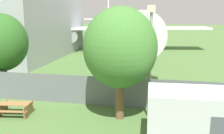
# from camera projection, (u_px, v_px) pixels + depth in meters

# --- Properties ---
(perimeter_fence) EXTENTS (56.07, 0.07, 1.99)m
(perimeter_fence) POSITION_uv_depth(u_px,v_px,m) (123.00, 92.00, 17.01)
(perimeter_fence) COLOR slate
(perimeter_fence) RESTS_ON ground
(airplane) EXTENTS (29.72, 37.66, 12.64)m
(airplane) POSITION_uv_depth(u_px,v_px,m) (115.00, 25.00, 39.67)
(airplane) COLOR white
(airplane) RESTS_ON ground
(portable_cabin) EXTENTS (4.75, 2.66, 2.64)m
(portable_cabin) POSITION_uv_depth(u_px,v_px,m) (198.00, 119.00, 12.06)
(portable_cabin) COLOR silver
(portable_cabin) RESTS_ON ground
(picnic_bench_near_cabin) EXTENTS (2.00, 1.62, 0.76)m
(picnic_bench_near_cabin) POSITION_uv_depth(u_px,v_px,m) (15.00, 108.00, 15.80)
(picnic_bench_near_cabin) COLOR olive
(picnic_bench_near_cabin) RESTS_ON ground
(tree_left_of_cabin) EXTENTS (3.91, 3.91, 6.05)m
(tree_left_of_cabin) POSITION_uv_depth(u_px,v_px,m) (1.00, 43.00, 19.41)
(tree_left_of_cabin) COLOR brown
(tree_left_of_cabin) RESTS_ON ground
(tree_behind_benches) EXTENTS (4.15, 4.15, 6.47)m
(tree_behind_benches) POSITION_uv_depth(u_px,v_px,m) (120.00, 48.00, 14.58)
(tree_behind_benches) COLOR brown
(tree_behind_benches) RESTS_ON ground
(light_mast) EXTENTS (0.44, 0.44, 6.49)m
(light_mast) POSITION_uv_depth(u_px,v_px,m) (150.00, 49.00, 14.81)
(light_mast) COLOR #99999E
(light_mast) RESTS_ON ground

